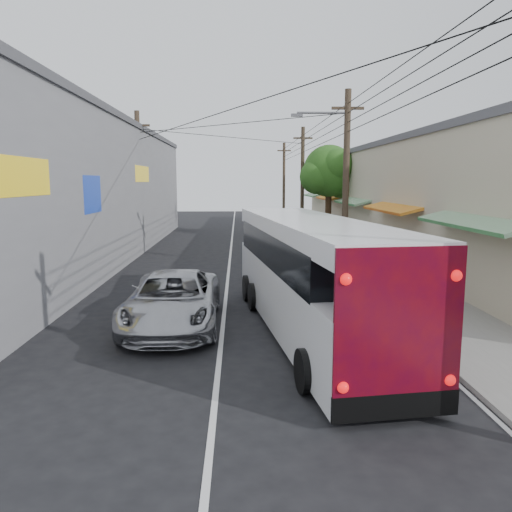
{
  "coord_description": "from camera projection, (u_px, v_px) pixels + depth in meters",
  "views": [
    {
      "loc": [
        0.46,
        -9.01,
        4.08
      ],
      "look_at": [
        1.04,
        7.36,
        1.62
      ],
      "focal_mm": 35.0,
      "sensor_mm": 36.0,
      "label": 1
    }
  ],
  "objects": [
    {
      "name": "ground",
      "position": [
        215.0,
        398.0,
        9.49
      ],
      "size": [
        120.0,
        120.0,
        0.0
      ],
      "primitive_type": "plane",
      "color": "black",
      "rests_on": "ground"
    },
    {
      "name": "sidewalk",
      "position": [
        341.0,
        250.0,
        29.48
      ],
      "size": [
        3.0,
        80.0,
        0.12
      ],
      "primitive_type": "cube",
      "color": "slate",
      "rests_on": "ground"
    },
    {
      "name": "building_right",
      "position": [
        407.0,
        196.0,
        31.15
      ],
      "size": [
        7.09,
        40.0,
        6.25
      ],
      "color": "#B3AD8E",
      "rests_on": "ground"
    },
    {
      "name": "building_left",
      "position": [
        69.0,
        190.0,
        26.44
      ],
      "size": [
        7.2,
        36.0,
        7.25
      ],
      "color": "gray",
      "rests_on": "ground"
    },
    {
      "name": "utility_poles",
      "position": [
        284.0,
        181.0,
        29.08
      ],
      "size": [
        11.8,
        45.28,
        8.0
      ],
      "color": "#473828",
      "rests_on": "ground"
    },
    {
      "name": "street_tree",
      "position": [
        330.0,
        173.0,
        34.75
      ],
      "size": [
        4.4,
        4.0,
        6.6
      ],
      "color": "#3F2B19",
      "rests_on": "ground"
    },
    {
      "name": "coach_bus",
      "position": [
        309.0,
        274.0,
        13.38
      ],
      "size": [
        3.58,
        10.96,
        3.11
      ],
      "rotation": [
        0.0,
        0.0,
        0.13
      ],
      "color": "white",
      "rests_on": "ground"
    },
    {
      "name": "jeepney",
      "position": [
        173.0,
        300.0,
        14.04
      ],
      "size": [
        2.61,
        5.53,
        1.53
      ],
      "primitive_type": "imported",
      "rotation": [
        0.0,
        0.0,
        0.01
      ],
      "color": "#AEAFB5",
      "rests_on": "ground"
    },
    {
      "name": "parked_suv",
      "position": [
        308.0,
        249.0,
        24.1
      ],
      "size": [
        2.64,
        5.84,
        1.66
      ],
      "primitive_type": "imported",
      "rotation": [
        0.0,
        0.0,
        -0.05
      ],
      "color": "gray",
      "rests_on": "ground"
    },
    {
      "name": "parked_car_mid",
      "position": [
        297.0,
        228.0,
        35.04
      ],
      "size": [
        2.42,
        4.9,
        1.61
      ],
      "primitive_type": "imported",
      "rotation": [
        0.0,
        0.0,
        -0.11
      ],
      "color": "#26262B",
      "rests_on": "ground"
    },
    {
      "name": "parked_car_far",
      "position": [
        292.0,
        226.0,
        38.76
      ],
      "size": [
        1.64,
        4.16,
        1.35
      ],
      "primitive_type": "imported",
      "rotation": [
        0.0,
        0.0,
        -0.05
      ],
      "color": "black",
      "rests_on": "ground"
    },
    {
      "name": "pedestrian_near",
      "position": [
        419.0,
        267.0,
        17.79
      ],
      "size": [
        0.68,
        0.46,
        1.83
      ],
      "primitive_type": "imported",
      "rotation": [
        0.0,
        0.0,
        3.18
      ],
      "color": "#CB6B8B",
      "rests_on": "sidewalk"
    },
    {
      "name": "pedestrian_far",
      "position": [
        393.0,
        252.0,
        21.9
      ],
      "size": [
        0.88,
        0.69,
        1.78
      ],
      "primitive_type": "imported",
      "rotation": [
        0.0,
        0.0,
        3.12
      ],
      "color": "#95AFD9",
      "rests_on": "sidewalk"
    }
  ]
}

